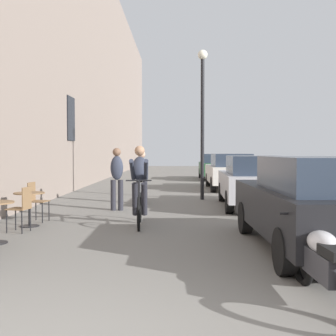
{
  "coord_description": "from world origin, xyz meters",
  "views": [
    {
      "loc": [
        0.91,
        -2.98,
        1.58
      ],
      "look_at": [
        0.55,
        14.73,
        0.9
      ],
      "focal_mm": 45.81,
      "sensor_mm": 36.0,
      "label": 1
    }
  ],
  "objects_px": {
    "parked_car_third": "(230,171)",
    "cafe_table_far": "(29,202)",
    "cyclist_on_bicycle": "(140,187)",
    "pedestrian_mid": "(142,174)",
    "cafe_chair_far_toward_wall": "(36,199)",
    "parked_car_nearest": "(314,203)",
    "parked_motorcycle": "(326,265)",
    "parked_car_second": "(253,181)",
    "pedestrian_near": "(117,175)",
    "parked_car_fourth": "(215,166)",
    "street_lamp": "(202,105)",
    "cafe_chair_far_toward_street": "(22,206)"
  },
  "relations": [
    {
      "from": "cafe_table_far",
      "to": "cafe_chair_far_toward_wall",
      "type": "bearing_deg",
      "value": 96.66
    },
    {
      "from": "parked_car_second",
      "to": "parked_car_fourth",
      "type": "relative_size",
      "value": 1.02
    },
    {
      "from": "pedestrian_near",
      "to": "parked_car_nearest",
      "type": "xyz_separation_m",
      "value": [
        3.76,
        -4.7,
        -0.17
      ]
    },
    {
      "from": "cyclist_on_bicycle",
      "to": "pedestrian_mid",
      "type": "height_order",
      "value": "cyclist_on_bicycle"
    },
    {
      "from": "street_lamp",
      "to": "parked_car_third",
      "type": "xyz_separation_m",
      "value": [
        1.37,
        3.8,
        -2.33
      ]
    },
    {
      "from": "parked_car_fourth",
      "to": "cafe_chair_far_toward_wall",
      "type": "bearing_deg",
      "value": -110.18
    },
    {
      "from": "pedestrian_near",
      "to": "parked_car_second",
      "type": "height_order",
      "value": "pedestrian_near"
    },
    {
      "from": "cyclist_on_bicycle",
      "to": "parked_car_second",
      "type": "bearing_deg",
      "value": 44.44
    },
    {
      "from": "parked_motorcycle",
      "to": "parked_car_nearest",
      "type": "bearing_deg",
      "value": 75.38
    },
    {
      "from": "cafe_chair_far_toward_wall",
      "to": "parked_car_fourth",
      "type": "distance_m",
      "value": 15.56
    },
    {
      "from": "pedestrian_near",
      "to": "pedestrian_mid",
      "type": "xyz_separation_m",
      "value": [
        0.55,
        1.47,
        -0.04
      ]
    },
    {
      "from": "cafe_chair_far_toward_wall",
      "to": "cafe_chair_far_toward_street",
      "type": "bearing_deg",
      "value": -83.3
    },
    {
      "from": "cafe_table_far",
      "to": "parked_car_third",
      "type": "distance_m",
      "value": 10.44
    },
    {
      "from": "cyclist_on_bicycle",
      "to": "pedestrian_near",
      "type": "bearing_deg",
      "value": 109.66
    },
    {
      "from": "parked_car_nearest",
      "to": "cafe_chair_far_toward_wall",
      "type": "bearing_deg",
      "value": 152.1
    },
    {
      "from": "cafe_chair_far_toward_wall",
      "to": "parked_car_nearest",
      "type": "bearing_deg",
      "value": -27.9
    },
    {
      "from": "cafe_chair_far_toward_wall",
      "to": "parked_car_fourth",
      "type": "bearing_deg",
      "value": 69.82
    },
    {
      "from": "cafe_chair_far_toward_wall",
      "to": "parked_car_nearest",
      "type": "height_order",
      "value": "parked_car_nearest"
    },
    {
      "from": "pedestrian_near",
      "to": "parked_car_third",
      "type": "bearing_deg",
      "value": 59.35
    },
    {
      "from": "cafe_table_far",
      "to": "pedestrian_near",
      "type": "relative_size",
      "value": 0.43
    },
    {
      "from": "parked_car_third",
      "to": "street_lamp",
      "type": "bearing_deg",
      "value": -109.87
    },
    {
      "from": "cafe_table_far",
      "to": "cafe_chair_far_toward_wall",
      "type": "relative_size",
      "value": 0.81
    },
    {
      "from": "cafe_chair_far_toward_street",
      "to": "parked_car_third",
      "type": "distance_m",
      "value": 10.95
    },
    {
      "from": "cyclist_on_bicycle",
      "to": "street_lamp",
      "type": "xyz_separation_m",
      "value": [
        1.65,
        4.92,
        2.3
      ]
    },
    {
      "from": "pedestrian_near",
      "to": "cafe_chair_far_toward_wall",
      "type": "bearing_deg",
      "value": -130.18
    },
    {
      "from": "pedestrian_near",
      "to": "street_lamp",
      "type": "distance_m",
      "value": 4.21
    },
    {
      "from": "cafe_chair_far_toward_street",
      "to": "pedestrian_mid",
      "type": "bearing_deg",
      "value": 66.82
    },
    {
      "from": "cafe_chair_far_toward_street",
      "to": "cyclist_on_bicycle",
      "type": "xyz_separation_m",
      "value": [
        2.24,
        0.89,
        0.29
      ]
    },
    {
      "from": "pedestrian_mid",
      "to": "parked_car_fourth",
      "type": "distance_m",
      "value": 11.72
    },
    {
      "from": "pedestrian_mid",
      "to": "parked_car_fourth",
      "type": "xyz_separation_m",
      "value": [
        3.24,
        11.26,
        -0.15
      ]
    },
    {
      "from": "pedestrian_near",
      "to": "parked_car_fourth",
      "type": "relative_size",
      "value": 0.41
    },
    {
      "from": "parked_car_second",
      "to": "parked_motorcycle",
      "type": "bearing_deg",
      "value": -94.62
    },
    {
      "from": "cafe_chair_far_toward_wall",
      "to": "pedestrian_mid",
      "type": "relative_size",
      "value": 0.55
    },
    {
      "from": "pedestrian_near",
      "to": "parked_car_nearest",
      "type": "bearing_deg",
      "value": -51.31
    },
    {
      "from": "pedestrian_near",
      "to": "parked_motorcycle",
      "type": "relative_size",
      "value": 0.78
    },
    {
      "from": "parked_car_third",
      "to": "cafe_table_far",
      "type": "bearing_deg",
      "value": -120.72
    },
    {
      "from": "cafe_chair_far_toward_street",
      "to": "parked_motorcycle",
      "type": "height_order",
      "value": "cafe_chair_far_toward_street"
    },
    {
      "from": "pedestrian_near",
      "to": "street_lamp",
      "type": "bearing_deg",
      "value": 47.28
    },
    {
      "from": "pedestrian_mid",
      "to": "parked_car_third",
      "type": "xyz_separation_m",
      "value": [
        3.28,
        4.98,
        -0.13
      ]
    },
    {
      "from": "parked_car_nearest",
      "to": "parked_car_third",
      "type": "xyz_separation_m",
      "value": [
        0.06,
        11.15,
        -0.01
      ]
    },
    {
      "from": "parked_car_nearest",
      "to": "parked_car_third",
      "type": "distance_m",
      "value": 11.15
    },
    {
      "from": "cafe_chair_far_toward_wall",
      "to": "parked_car_third",
      "type": "relative_size",
      "value": 0.21
    },
    {
      "from": "cafe_table_far",
      "to": "parked_car_nearest",
      "type": "relative_size",
      "value": 0.17
    },
    {
      "from": "cyclist_on_bicycle",
      "to": "pedestrian_near",
      "type": "xyz_separation_m",
      "value": [
        -0.81,
        2.26,
        0.14
      ]
    },
    {
      "from": "parked_car_fourth",
      "to": "street_lamp",
      "type": "bearing_deg",
      "value": -97.56
    },
    {
      "from": "pedestrian_near",
      "to": "parked_car_second",
      "type": "bearing_deg",
      "value": 9.76
    },
    {
      "from": "cafe_table_far",
      "to": "cyclist_on_bicycle",
      "type": "xyz_separation_m",
      "value": [
        2.31,
        0.25,
        0.29
      ]
    },
    {
      "from": "cafe_table_far",
      "to": "parked_car_third",
      "type": "xyz_separation_m",
      "value": [
        5.33,
        8.97,
        0.25
      ]
    },
    {
      "from": "pedestrian_mid",
      "to": "parked_motorcycle",
      "type": "distance_m",
      "value": 8.91
    },
    {
      "from": "cyclist_on_bicycle",
      "to": "pedestrian_near",
      "type": "height_order",
      "value": "cyclist_on_bicycle"
    }
  ]
}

